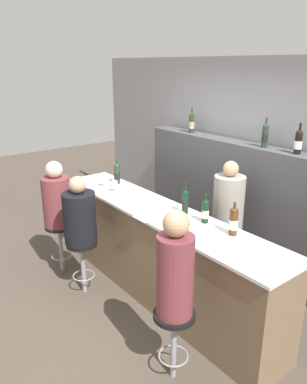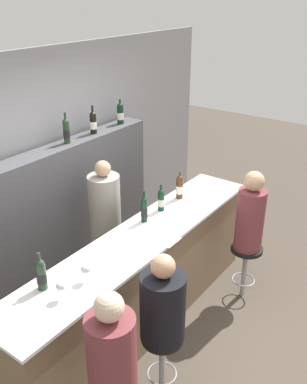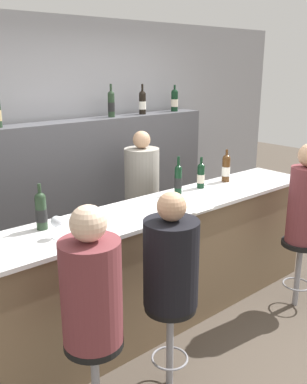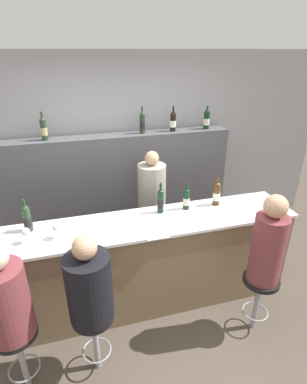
{
  "view_description": "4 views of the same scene",
  "coord_description": "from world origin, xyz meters",
  "px_view_note": "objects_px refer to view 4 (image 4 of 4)",
  "views": [
    {
      "loc": [
        2.88,
        -2.02,
        2.51
      ],
      "look_at": [
        -0.11,
        0.29,
        1.21
      ],
      "focal_mm": 35.0,
      "sensor_mm": 36.0,
      "label": 1
    },
    {
      "loc": [
        -2.7,
        -1.82,
        3.14
      ],
      "look_at": [
        0.17,
        0.26,
        1.44
      ],
      "focal_mm": 40.0,
      "sensor_mm": 36.0,
      "label": 2
    },
    {
      "loc": [
        -2.26,
        -2.17,
        2.13
      ],
      "look_at": [
        -0.2,
        0.24,
        1.19
      ],
      "focal_mm": 40.0,
      "sensor_mm": 36.0,
      "label": 3
    },
    {
      "loc": [
        -0.58,
        -2.2,
        2.59
      ],
      "look_at": [
        0.11,
        0.23,
        1.39
      ],
      "focal_mm": 28.0,
      "sensor_mm": 36.0,
      "label": 4
    }
  ],
  "objects_px": {
    "wine_bottle_backbar_1": "(142,123)",
    "guest_seated_middle": "(89,285)",
    "bar_stool_middle": "(94,327)",
    "wine_bottle_counter_1": "(161,201)",
    "bar_stool_left": "(18,345)",
    "bar_stool_right": "(259,290)",
    "wine_glass_1": "(57,228)",
    "wine_bottle_backbar_0": "(44,129)",
    "guest_seated_right": "(268,244)",
    "wine_bottle_counter_2": "(186,199)",
    "wine_bottle_backbar_2": "(173,121)",
    "bartender": "(152,213)",
    "wine_bottle_counter_3": "(217,193)",
    "wine_bottle_backbar_3": "(207,119)",
    "wine_bottle_counter_0": "(27,218)",
    "guest_seated_left": "(5,298)",
    "wine_glass_0": "(26,232)"
  },
  "relations": [
    {
      "from": "wine_bottle_backbar_3",
      "to": "guest_seated_middle",
      "type": "bearing_deg",
      "value": -133.52
    },
    {
      "from": "guest_seated_left",
      "to": "bar_stool_middle",
      "type": "height_order",
      "value": "guest_seated_left"
    },
    {
      "from": "wine_glass_1",
      "to": "bar_stool_left",
      "type": "distance_m",
      "value": 0.96
    },
    {
      "from": "wine_bottle_backbar_2",
      "to": "wine_bottle_backbar_3",
      "type": "distance_m",
      "value": 0.48
    },
    {
      "from": "bar_stool_left",
      "to": "bar_stool_right",
      "type": "xyz_separation_m",
      "value": [
        2.17,
        0.0,
        0.0
      ]
    },
    {
      "from": "wine_glass_0",
      "to": "wine_glass_1",
      "type": "distance_m",
      "value": 0.26
    },
    {
      "from": "bar_stool_left",
      "to": "bar_stool_right",
      "type": "height_order",
      "value": "same"
    },
    {
      "from": "wine_bottle_counter_2",
      "to": "guest_seated_middle",
      "type": "bearing_deg",
      "value": -144.34
    },
    {
      "from": "wine_bottle_backbar_3",
      "to": "wine_glass_1",
      "type": "relative_size",
      "value": 1.97
    },
    {
      "from": "wine_bottle_counter_2",
      "to": "wine_bottle_backbar_3",
      "type": "height_order",
      "value": "wine_bottle_backbar_3"
    },
    {
      "from": "wine_bottle_backbar_3",
      "to": "wine_glass_0",
      "type": "xyz_separation_m",
      "value": [
        -2.29,
        -1.32,
        -0.59
      ]
    },
    {
      "from": "guest_seated_right",
      "to": "wine_glass_0",
      "type": "bearing_deg",
      "value": 164.13
    },
    {
      "from": "wine_bottle_counter_2",
      "to": "bartender",
      "type": "relative_size",
      "value": 0.19
    },
    {
      "from": "bar_stool_right",
      "to": "guest_seated_right",
      "type": "xyz_separation_m",
      "value": [
        -0.0,
        0.0,
        0.54
      ]
    },
    {
      "from": "wine_bottle_counter_2",
      "to": "guest_seated_left",
      "type": "distance_m",
      "value": 1.88
    },
    {
      "from": "wine_bottle_backbar_0",
      "to": "bar_stool_middle",
      "type": "height_order",
      "value": "wine_bottle_backbar_0"
    },
    {
      "from": "wine_bottle_counter_2",
      "to": "wine_glass_1",
      "type": "height_order",
      "value": "wine_bottle_counter_2"
    },
    {
      "from": "wine_bottle_backbar_0",
      "to": "guest_seated_right",
      "type": "distance_m",
      "value": 2.77
    },
    {
      "from": "bar_stool_left",
      "to": "wine_glass_1",
      "type": "bearing_deg",
      "value": 57.14
    },
    {
      "from": "wine_bottle_counter_1",
      "to": "wine_bottle_counter_0",
      "type": "bearing_deg",
      "value": 180.0
    },
    {
      "from": "wine_bottle_counter_2",
      "to": "guest_seated_middle",
      "type": "distance_m",
      "value": 1.38
    },
    {
      "from": "wine_bottle_counter_0",
      "to": "guest_seated_middle",
      "type": "distance_m",
      "value": 0.95
    },
    {
      "from": "guest_seated_middle",
      "to": "guest_seated_right",
      "type": "bearing_deg",
      "value": 0.0
    },
    {
      "from": "wine_bottle_backbar_2",
      "to": "bartender",
      "type": "bearing_deg",
      "value": -130.04
    },
    {
      "from": "wine_bottle_backbar_1",
      "to": "guest_seated_middle",
      "type": "xyz_separation_m",
      "value": [
        -0.91,
        -1.91,
        -0.79
      ]
    },
    {
      "from": "wine_bottle_counter_0",
      "to": "wine_bottle_backbar_3",
      "type": "xyz_separation_m",
      "value": [
        2.29,
        1.11,
        0.56
      ]
    },
    {
      "from": "wine_bottle_backbar_2",
      "to": "wine_glass_1",
      "type": "height_order",
      "value": "wine_bottle_backbar_2"
    },
    {
      "from": "wine_bottle_backbar_2",
      "to": "bar_stool_middle",
      "type": "height_order",
      "value": "wine_bottle_backbar_2"
    },
    {
      "from": "bar_stool_middle",
      "to": "wine_bottle_counter_1",
      "type": "bearing_deg",
      "value": 44.15
    },
    {
      "from": "wine_bottle_counter_0",
      "to": "guest_seated_left",
      "type": "height_order",
      "value": "guest_seated_left"
    },
    {
      "from": "wine_bottle_backbar_1",
      "to": "guest_seated_right",
      "type": "distance_m",
      "value": 2.14
    },
    {
      "from": "wine_bottle_counter_3",
      "to": "wine_bottle_backbar_1",
      "type": "distance_m",
      "value": 1.37
    },
    {
      "from": "wine_bottle_backbar_0",
      "to": "wine_glass_0",
      "type": "relative_size",
      "value": 2.21
    },
    {
      "from": "wine_bottle_counter_3",
      "to": "wine_bottle_counter_1",
      "type": "bearing_deg",
      "value": 180.0
    },
    {
      "from": "wine_bottle_counter_1",
      "to": "wine_bottle_counter_2",
      "type": "xyz_separation_m",
      "value": [
        0.29,
        0.0,
        -0.01
      ]
    },
    {
      "from": "bar_stool_right",
      "to": "guest_seated_left",
      "type": "bearing_deg",
      "value": 180.0
    },
    {
      "from": "wine_bottle_counter_3",
      "to": "guest_seated_left",
      "type": "bearing_deg",
      "value": -158.87
    },
    {
      "from": "bar_stool_left",
      "to": "bartender",
      "type": "relative_size",
      "value": 0.42
    },
    {
      "from": "wine_bottle_backbar_0",
      "to": "wine_bottle_counter_3",
      "type": "bearing_deg",
      "value": -32.39
    },
    {
      "from": "guest_seated_left",
      "to": "bartender",
      "type": "bearing_deg",
      "value": 43.05
    },
    {
      "from": "guest_seated_left",
      "to": "wine_bottle_counter_1",
      "type": "bearing_deg",
      "value": 29.33
    },
    {
      "from": "wine_bottle_counter_0",
      "to": "bar_stool_right",
      "type": "relative_size",
      "value": 0.51
    },
    {
      "from": "wine_bottle_backbar_1",
      "to": "wine_bottle_counter_2",
      "type": "bearing_deg",
      "value": -79.92
    },
    {
      "from": "wine_bottle_counter_1",
      "to": "bar_stool_right",
      "type": "xyz_separation_m",
      "value": [
        0.76,
        -0.79,
        -0.68
      ]
    },
    {
      "from": "wine_bottle_backbar_3",
      "to": "bar_stool_left",
      "type": "distance_m",
      "value": 3.31
    },
    {
      "from": "bartender",
      "to": "guest_seated_right",
      "type": "bearing_deg",
      "value": -63.43
    },
    {
      "from": "wine_bottle_backbar_0",
      "to": "wine_bottle_backbar_2",
      "type": "xyz_separation_m",
      "value": [
        1.62,
        0.0,
        -0.01
      ]
    },
    {
      "from": "guest_seated_left",
      "to": "guest_seated_middle",
      "type": "height_order",
      "value": "guest_seated_left"
    },
    {
      "from": "wine_bottle_counter_3",
      "to": "bar_stool_middle",
      "type": "relative_size",
      "value": 0.5
    },
    {
      "from": "wine_bottle_counter_1",
      "to": "bar_stool_left",
      "type": "bearing_deg",
      "value": -150.67
    }
  ]
}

